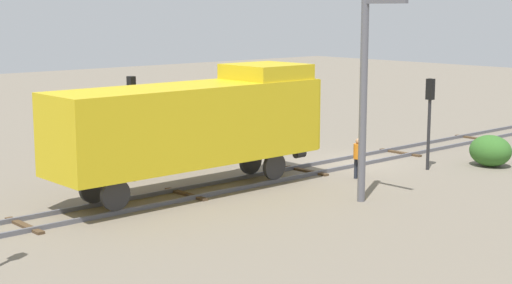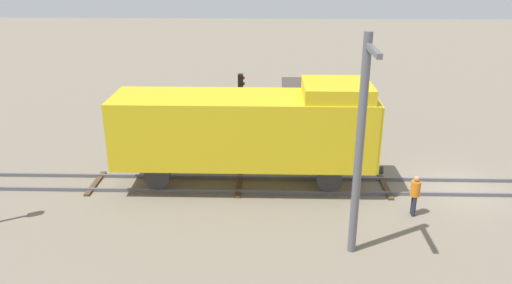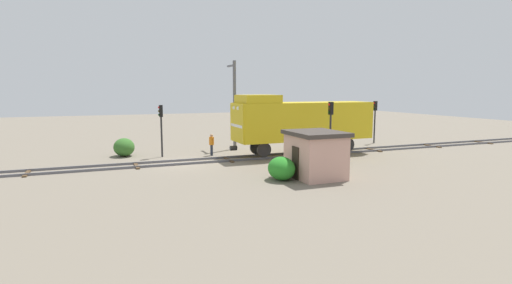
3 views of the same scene
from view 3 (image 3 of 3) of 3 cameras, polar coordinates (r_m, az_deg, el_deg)
ground_plane at (r=28.68m, az=-10.24°, el=-2.96°), size 116.79×116.79×0.00m
railway_track at (r=28.67m, az=-10.25°, el=-2.82°), size 2.40×77.86×0.16m
locomotive at (r=31.49m, az=6.47°, el=3.13°), size 2.90×11.60×4.60m
traffic_signal_near at (r=31.28m, az=-13.41°, el=2.95°), size 0.32×0.34×3.99m
traffic_signal_mid at (r=28.81m, az=10.59°, el=3.05°), size 0.32×0.34×4.29m
traffic_signal_far at (r=39.96m, az=16.62°, el=3.86°), size 0.32×0.34×4.05m
worker_near_track at (r=31.45m, az=-6.37°, el=-0.13°), size 0.38×0.38×1.70m
worker_by_signal at (r=27.07m, az=6.85°, el=-1.38°), size 0.38×0.38×1.70m
catenary_mast at (r=34.56m, az=-3.11°, el=5.66°), size 1.94×0.28×7.60m
relay_hut at (r=23.67m, az=8.48°, el=-1.72°), size 3.50×2.90×2.74m
bush_near at (r=32.62m, az=-18.33°, el=-0.71°), size 1.93×1.58×1.41m
bush_mid at (r=22.91m, az=3.66°, el=-3.79°), size 1.84×1.51×1.34m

